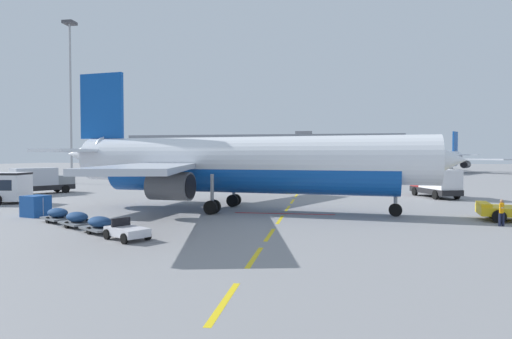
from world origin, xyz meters
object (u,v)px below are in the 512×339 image
object	(u,v)px
airliner_foreground	(239,164)
ground_power_truck	(41,180)
catering_truck	(436,183)
uld_cargo_container	(36,206)
airliner_mid_left	(441,159)
apron_light_mast_near	(70,84)
baggage_train	(88,221)
ground_crew_worker	(502,211)

from	to	relation	value
airliner_foreground	ground_power_truck	world-z (taller)	airliner_foreground
catering_truck	uld_cargo_container	world-z (taller)	catering_truck
airliner_mid_left	uld_cargo_container	world-z (taller)	airliner_mid_left
ground_power_truck	catering_truck	bearing A→B (deg)	3.21
airliner_foreground	ground_power_truck	size ratio (longest dim) A/B	4.83
airliner_mid_left	ground_power_truck	bearing A→B (deg)	-131.52
apron_light_mast_near	uld_cargo_container	bearing A→B (deg)	-60.91
ground_power_truck	uld_cargo_container	bearing A→B (deg)	-54.83
airliner_mid_left	catering_truck	world-z (taller)	airliner_mid_left
airliner_foreground	ground_power_truck	xyz separation A→B (m)	(-26.99, 11.72, -2.30)
airliner_foreground	baggage_train	bearing A→B (deg)	-125.33
ground_power_truck	apron_light_mast_near	distance (m)	24.16
apron_light_mast_near	baggage_train	bearing A→B (deg)	-56.24
catering_truck	ground_power_truck	size ratio (longest dim) A/B	1.03
baggage_train	ground_crew_worker	distance (m)	26.58
catering_truck	ground_crew_worker	size ratio (longest dim) A/B	4.19
baggage_train	uld_cargo_container	world-z (taller)	uld_cargo_container
uld_cargo_container	catering_truck	bearing A→B (deg)	30.80
airliner_foreground	ground_crew_worker	world-z (taller)	airliner_foreground
uld_cargo_container	ground_crew_worker	bearing A→B (deg)	1.41
airliner_mid_left	uld_cargo_container	bearing A→B (deg)	-120.08
airliner_mid_left	ground_crew_worker	size ratio (longest dim) A/B	17.65
airliner_foreground	airliner_mid_left	size ratio (longest dim) A/B	1.12
uld_cargo_container	apron_light_mast_near	world-z (taller)	apron_light_mast_near
baggage_train	apron_light_mast_near	distance (m)	50.65
airliner_mid_left	baggage_train	world-z (taller)	airliner_mid_left
ground_crew_worker	apron_light_mast_near	size ratio (longest dim) A/B	0.07
ground_crew_worker	baggage_train	bearing A→B (deg)	-168.04
ground_crew_worker	catering_truck	bearing A→B (deg)	87.72
airliner_mid_left	ground_crew_worker	xyz separation A→B (m)	(-19.84, -90.57, -2.76)
airliner_foreground	uld_cargo_container	world-z (taller)	airliner_foreground
catering_truck	ground_crew_worker	world-z (taller)	catering_truck
apron_light_mast_near	ground_crew_worker	bearing A→B (deg)	-33.18
ground_power_truck	baggage_train	bearing A→B (deg)	-48.83
catering_truck	apron_light_mast_near	world-z (taller)	apron_light_mast_near
baggage_train	uld_cargo_container	distance (m)	8.51
airliner_mid_left	apron_light_mast_near	bearing A→B (deg)	-142.30
airliner_mid_left	baggage_train	bearing A→B (deg)	-115.51
ground_power_truck	ground_crew_worker	bearing A→B (deg)	-20.25
catering_truck	ground_crew_worker	xyz separation A→B (m)	(-0.77, -19.38, -0.63)
ground_crew_worker	uld_cargo_container	world-z (taller)	ground_crew_worker
ground_crew_worker	ground_power_truck	bearing A→B (deg)	159.75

